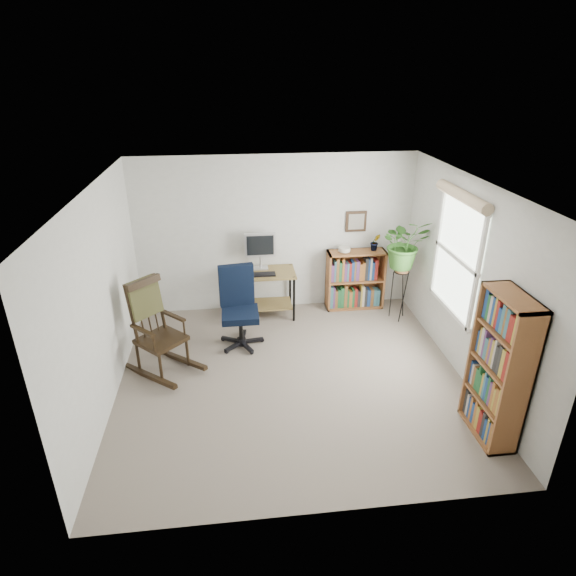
{
  "coord_description": "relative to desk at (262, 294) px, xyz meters",
  "views": [
    {
      "loc": [
        -0.63,
        -4.91,
        3.54
      ],
      "look_at": [
        0.0,
        0.4,
        1.05
      ],
      "focal_mm": 30.0,
      "sensor_mm": 36.0,
      "label": 1
    }
  ],
  "objects": [
    {
      "name": "wall_right",
      "position": [
        2.35,
        -1.7,
        0.84
      ],
      "size": [
        0.0,
        4.0,
        2.4
      ],
      "primitive_type": "cube",
      "color": "silver",
      "rests_on": "ground"
    },
    {
      "name": "wall_left",
      "position": [
        -1.85,
        -1.7,
        0.84
      ],
      "size": [
        0.0,
        4.0,
        2.4
      ],
      "primitive_type": "cube",
      "color": "silver",
      "rests_on": "ground"
    },
    {
      "name": "tall_bookshelf",
      "position": [
        2.17,
        -2.9,
        0.44
      ],
      "size": [
        0.3,
        0.7,
        1.61
      ],
      "primitive_type": null,
      "color": "brown",
      "rests_on": "floor"
    },
    {
      "name": "low_bookshelf",
      "position": [
        1.48,
        0.12,
        0.11
      ],
      "size": [
        0.9,
        0.3,
        0.95
      ],
      "primitive_type": null,
      "color": "brown",
      "rests_on": "floor"
    },
    {
      "name": "wall_back",
      "position": [
        0.25,
        0.3,
        0.84
      ],
      "size": [
        4.2,
        0.0,
        2.4
      ],
      "primitive_type": "cube",
      "color": "silver",
      "rests_on": "ground"
    },
    {
      "name": "office_chair",
      "position": [
        -0.35,
        -0.84,
        0.2
      ],
      "size": [
        0.7,
        0.7,
        1.13
      ],
      "primitive_type": null,
      "rotation": [
        0.0,
        0.0,
        0.14
      ],
      "color": "black",
      "rests_on": "floor"
    },
    {
      "name": "desk",
      "position": [
        0.0,
        0.0,
        0.0
      ],
      "size": [
        1.01,
        0.55,
        0.72
      ],
      "primitive_type": null,
      "color": "olive",
      "rests_on": "floor"
    },
    {
      "name": "ceiling",
      "position": [
        0.25,
        -1.7,
        2.04
      ],
      "size": [
        4.2,
        4.0,
        0.0
      ],
      "primitive_type": "cube",
      "color": "silver",
      "rests_on": "ground"
    },
    {
      "name": "spider_plant",
      "position": [
        2.05,
        -0.34,
        1.21
      ],
      "size": [
        1.69,
        1.87,
        1.46
      ],
      "primitive_type": "imported",
      "color": "#356D26",
      "rests_on": "plant_stand"
    },
    {
      "name": "potted_plant_small",
      "position": [
        1.76,
        0.13,
        0.64
      ],
      "size": [
        0.13,
        0.24,
        0.11
      ],
      "primitive_type": "imported",
      "color": "#356D26",
      "rests_on": "low_bookshelf"
    },
    {
      "name": "window",
      "position": [
        2.31,
        -1.4,
        1.04
      ],
      "size": [
        0.12,
        1.2,
        1.5
      ],
      "primitive_type": null,
      "color": "white",
      "rests_on": "wall_right"
    },
    {
      "name": "keyboard",
      "position": [
        0.0,
        -0.12,
        0.37
      ],
      "size": [
        0.4,
        0.15,
        0.02
      ],
      "primitive_type": "cube",
      "color": "black",
      "rests_on": "desk"
    },
    {
      "name": "floor",
      "position": [
        0.25,
        -1.7,
        -0.36
      ],
      "size": [
        4.2,
        4.0,
        0.0
      ],
      "primitive_type": "cube",
      "color": "gray",
      "rests_on": "ground"
    },
    {
      "name": "plant_stand",
      "position": [
        2.05,
        -0.34,
        0.09
      ],
      "size": [
        0.3,
        0.3,
        0.9
      ],
      "primitive_type": null,
      "rotation": [
        0.0,
        0.0,
        0.23
      ],
      "color": "black",
      "rests_on": "floor"
    },
    {
      "name": "wall_front",
      "position": [
        0.25,
        -3.7,
        0.84
      ],
      "size": [
        4.2,
        0.0,
        2.4
      ],
      "primitive_type": "cube",
      "color": "silver",
      "rests_on": "ground"
    },
    {
      "name": "rocking_chair",
      "position": [
        -1.34,
        -1.33,
        0.25
      ],
      "size": [
        1.2,
        1.19,
        1.23
      ],
      "primitive_type": null,
      "rotation": [
        0.0,
        0.0,
        0.8
      ],
      "color": "black",
      "rests_on": "floor"
    },
    {
      "name": "framed_picture",
      "position": [
        1.48,
        0.27,
        1.01
      ],
      "size": [
        0.32,
        0.04,
        0.32
      ],
      "primitive_type": null,
      "color": "black",
      "rests_on": "wall_back"
    },
    {
      "name": "monitor",
      "position": [
        0.0,
        0.14,
        0.64
      ],
      "size": [
        0.46,
        0.16,
        0.56
      ],
      "primitive_type": null,
      "color": "silver",
      "rests_on": "desk"
    }
  ]
}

